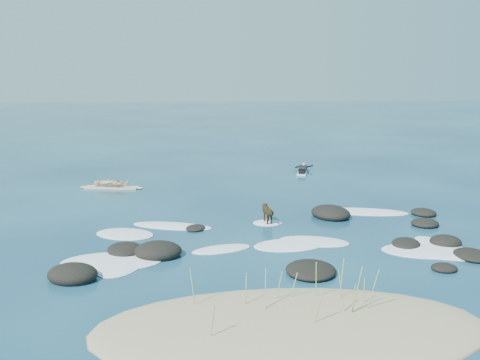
{
  "coord_description": "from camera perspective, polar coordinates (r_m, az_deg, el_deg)",
  "views": [
    {
      "loc": [
        -1.98,
        -19.07,
        5.66
      ],
      "look_at": [
        -0.21,
        4.0,
        0.9
      ],
      "focal_mm": 40.0,
      "sensor_mm": 36.0,
      "label": 1
    }
  ],
  "objects": [
    {
      "name": "ground",
      "position": [
        19.99,
        1.47,
        -4.83
      ],
      "size": [
        160.0,
        160.0,
        0.0
      ],
      "primitive_type": "plane",
      "color": "#0A2642",
      "rests_on": "ground"
    },
    {
      "name": "standing_surfer_rig",
      "position": [
        26.68,
        -13.63,
        0.58
      ],
      "size": [
        3.12,
        0.94,
        1.78
      ],
      "rotation": [
        0.0,
        0.0,
        -0.16
      ],
      "color": "beige",
      "rests_on": "ground"
    },
    {
      "name": "dune_grass",
      "position": [
        12.68,
        7.08,
        -11.87
      ],
      "size": [
        4.29,
        1.99,
        1.24
      ],
      "color": "#87AA52",
      "rests_on": "ground"
    },
    {
      "name": "reef_rocks",
      "position": [
        17.74,
        4.53,
        -6.63
      ],
      "size": [
        13.89,
        7.8,
        0.6
      ],
      "color": "black",
      "rests_on": "ground"
    },
    {
      "name": "breaking_foam",
      "position": [
        18.04,
        3.47,
        -6.66
      ],
      "size": [
        14.14,
        7.59,
        0.12
      ],
      "color": "white",
      "rests_on": "ground"
    },
    {
      "name": "sand_dune",
      "position": [
        12.42,
        5.47,
        -15.57
      ],
      "size": [
        9.0,
        4.4,
        0.6
      ],
      "primitive_type": "ellipsoid",
      "color": "#9E8966",
      "rests_on": "ground"
    },
    {
      "name": "paddling_surfer_rig",
      "position": [
        30.4,
        6.72,
        1.09
      ],
      "size": [
        1.28,
        2.4,
        0.42
      ],
      "rotation": [
        0.0,
        0.0,
        1.3
      ],
      "color": "white",
      "rests_on": "ground"
    },
    {
      "name": "dog",
      "position": [
        20.08,
        2.95,
        -3.34
      ],
      "size": [
        0.4,
        1.14,
        0.72
      ],
      "rotation": [
        0.0,
        0.0,
        1.73
      ],
      "color": "black",
      "rests_on": "ground"
    }
  ]
}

